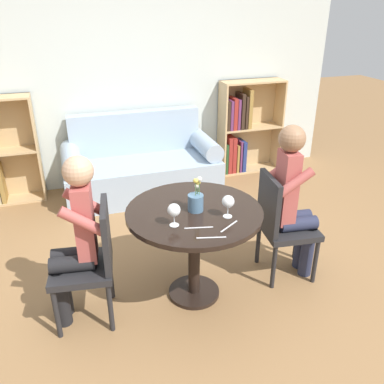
{
  "coord_description": "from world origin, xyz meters",
  "views": [
    {
      "loc": [
        -0.81,
        -2.43,
        2.13
      ],
      "look_at": [
        0.0,
        0.05,
        0.87
      ],
      "focal_mm": 38.0,
      "sensor_mm": 36.0,
      "label": 1
    }
  ],
  "objects_px": {
    "wine_glass_right": "(228,202)",
    "person_right": "(294,200)",
    "flower_vase": "(196,200)",
    "chair_right": "(281,222)",
    "person_left": "(75,239)",
    "wine_glass_left": "(174,211)",
    "couch": "(141,168)",
    "bookshelf_right": "(242,129)",
    "chair_left": "(91,259)"
  },
  "relations": [
    {
      "from": "couch",
      "to": "person_left",
      "type": "distance_m",
      "value": 2.16
    },
    {
      "from": "chair_left",
      "to": "person_left",
      "type": "distance_m",
      "value": 0.19
    },
    {
      "from": "bookshelf_right",
      "to": "chair_left",
      "type": "distance_m",
      "value": 3.11
    },
    {
      "from": "bookshelf_right",
      "to": "chair_left",
      "type": "height_order",
      "value": "bookshelf_right"
    },
    {
      "from": "chair_left",
      "to": "person_right",
      "type": "xyz_separation_m",
      "value": [
        1.59,
        0.03,
        0.19
      ]
    },
    {
      "from": "couch",
      "to": "bookshelf_right",
      "type": "xyz_separation_m",
      "value": [
        1.41,
        0.26,
        0.26
      ]
    },
    {
      "from": "couch",
      "to": "wine_glass_left",
      "type": "xyz_separation_m",
      "value": [
        -0.19,
        -2.14,
        0.55
      ]
    },
    {
      "from": "bookshelf_right",
      "to": "person_right",
      "type": "distance_m",
      "value": 2.29
    },
    {
      "from": "chair_right",
      "to": "flower_vase",
      "type": "height_order",
      "value": "flower_vase"
    },
    {
      "from": "couch",
      "to": "person_right",
      "type": "relative_size",
      "value": 1.36
    },
    {
      "from": "wine_glass_left",
      "to": "flower_vase",
      "type": "height_order",
      "value": "flower_vase"
    },
    {
      "from": "bookshelf_right",
      "to": "wine_glass_right",
      "type": "relative_size",
      "value": 7.43
    },
    {
      "from": "wine_glass_left",
      "to": "person_left",
      "type": "bearing_deg",
      "value": 164.01
    },
    {
      "from": "couch",
      "to": "chair_right",
      "type": "relative_size",
      "value": 1.96
    },
    {
      "from": "wine_glass_right",
      "to": "person_right",
      "type": "bearing_deg",
      "value": 16.31
    },
    {
      "from": "person_right",
      "to": "person_left",
      "type": "bearing_deg",
      "value": 96.73
    },
    {
      "from": "chair_left",
      "to": "person_right",
      "type": "relative_size",
      "value": 0.69
    },
    {
      "from": "wine_glass_right",
      "to": "bookshelf_right",
      "type": "bearing_deg",
      "value": 63.17
    },
    {
      "from": "chair_left",
      "to": "wine_glass_right",
      "type": "xyz_separation_m",
      "value": [
        0.94,
        -0.16,
        0.37
      ]
    },
    {
      "from": "wine_glass_right",
      "to": "couch",
      "type": "bearing_deg",
      "value": 95.06
    },
    {
      "from": "chair_left",
      "to": "chair_right",
      "type": "height_order",
      "value": "same"
    },
    {
      "from": "couch",
      "to": "wine_glass_left",
      "type": "height_order",
      "value": "couch"
    },
    {
      "from": "chair_right",
      "to": "person_left",
      "type": "distance_m",
      "value": 1.6
    },
    {
      "from": "bookshelf_right",
      "to": "person_left",
      "type": "relative_size",
      "value": 0.96
    },
    {
      "from": "chair_left",
      "to": "person_left",
      "type": "height_order",
      "value": "person_left"
    },
    {
      "from": "bookshelf_right",
      "to": "flower_vase",
      "type": "distance_m",
      "value": 2.66
    },
    {
      "from": "flower_vase",
      "to": "wine_glass_left",
      "type": "bearing_deg",
      "value": -142.58
    },
    {
      "from": "person_left",
      "to": "flower_vase",
      "type": "xyz_separation_m",
      "value": [
        0.85,
        -0.03,
        0.17
      ]
    },
    {
      "from": "person_right",
      "to": "wine_glass_right",
      "type": "xyz_separation_m",
      "value": [
        -0.65,
        -0.19,
        0.18
      ]
    },
    {
      "from": "person_left",
      "to": "person_right",
      "type": "distance_m",
      "value": 1.67
    },
    {
      "from": "person_right",
      "to": "flower_vase",
      "type": "bearing_deg",
      "value": 98.8
    },
    {
      "from": "couch",
      "to": "wine_glass_right",
      "type": "height_order",
      "value": "couch"
    },
    {
      "from": "couch",
      "to": "person_left",
      "type": "height_order",
      "value": "person_left"
    },
    {
      "from": "bookshelf_right",
      "to": "person_left",
      "type": "distance_m",
      "value": 3.16
    },
    {
      "from": "chair_right",
      "to": "person_right",
      "type": "distance_m",
      "value": 0.21
    },
    {
      "from": "person_right",
      "to": "wine_glass_left",
      "type": "relative_size",
      "value": 8.13
    },
    {
      "from": "flower_vase",
      "to": "chair_right",
      "type": "bearing_deg",
      "value": 3.77
    },
    {
      "from": "wine_glass_left",
      "to": "flower_vase",
      "type": "relative_size",
      "value": 0.62
    },
    {
      "from": "wine_glass_left",
      "to": "chair_left",
      "type": "bearing_deg",
      "value": 163.64
    },
    {
      "from": "chair_left",
      "to": "person_left",
      "type": "bearing_deg",
      "value": -95.44
    },
    {
      "from": "wine_glass_right",
      "to": "chair_right",
      "type": "bearing_deg",
      "value": 20.16
    },
    {
      "from": "chair_left",
      "to": "flower_vase",
      "type": "distance_m",
      "value": 0.83
    },
    {
      "from": "person_right",
      "to": "flower_vase",
      "type": "xyz_separation_m",
      "value": [
        -0.83,
        -0.03,
        0.14
      ]
    },
    {
      "from": "person_right",
      "to": "wine_glass_left",
      "type": "distance_m",
      "value": 1.06
    },
    {
      "from": "person_left",
      "to": "bookshelf_right",
      "type": "bearing_deg",
      "value": 142.9
    },
    {
      "from": "chair_right",
      "to": "wine_glass_left",
      "type": "relative_size",
      "value": 5.64
    },
    {
      "from": "couch",
      "to": "wine_glass_right",
      "type": "bearing_deg",
      "value": -84.94
    },
    {
      "from": "person_left",
      "to": "wine_glass_left",
      "type": "xyz_separation_m",
      "value": [
        0.64,
        -0.18,
        0.2
      ]
    },
    {
      "from": "bookshelf_right",
      "to": "chair_left",
      "type": "relative_size",
      "value": 1.33
    },
    {
      "from": "person_right",
      "to": "flower_vase",
      "type": "height_order",
      "value": "person_right"
    }
  ]
}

